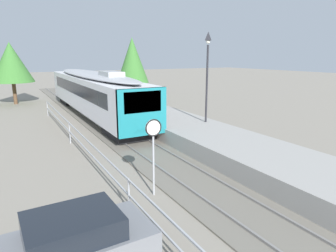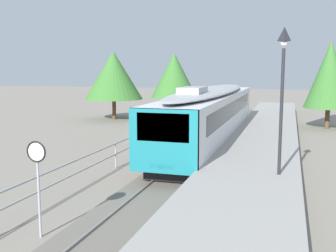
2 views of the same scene
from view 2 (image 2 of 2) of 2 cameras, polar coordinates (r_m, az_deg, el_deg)
The scene contains 9 objects.
ground_plane at distance 20.60m, azimuth -5.49°, elevation -5.35°, with size 160.00×160.00×0.00m, color gray.
track_rails at distance 19.67m, azimuth 2.66°, elevation -5.86°, with size 3.20×60.00×0.14m.
commuter_train at distance 25.06m, azimuth 6.06°, elevation 2.02°, with size 2.82×19.83×3.74m.
station_platform at distance 19.06m, azimuth 12.22°, elevation -5.21°, with size 3.90×60.00×0.90m, color #999691.
platform_lamp_mid_platform at distance 15.07m, azimuth 15.96°, elevation 7.21°, with size 0.34×0.34×5.35m.
speed_limit_sign at distance 11.82m, azimuth -18.07°, elevation -5.26°, with size 0.61×0.10×2.81m.
tree_behind_carpark at distance 36.20m, azimuth 0.88°, elevation 7.19°, with size 4.14×4.14×6.20m.
tree_behind_station_far at distance 38.51m, azimuth -7.73°, elevation 7.15°, with size 5.47×5.47×6.46m.
tree_distant_left at distance 34.61m, azimuth 21.94°, elevation 6.75°, with size 3.84×3.84×6.98m.
Camera 2 is at (4.68, 3.49, 4.77)m, focal length 43.00 mm.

